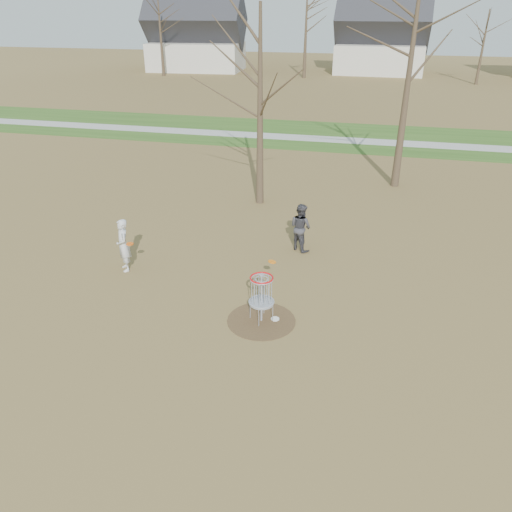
{
  "coord_description": "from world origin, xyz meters",
  "views": [
    {
      "loc": [
        2.37,
        -10.61,
        7.4
      ],
      "look_at": [
        -0.5,
        1.5,
        1.1
      ],
      "focal_mm": 35.0,
      "sensor_mm": 36.0,
      "label": 1
    }
  ],
  "objects": [
    {
      "name": "ground",
      "position": [
        0.0,
        0.0,
        0.0
      ],
      "size": [
        160.0,
        160.0,
        0.0
      ],
      "primitive_type": "plane",
      "color": "brown",
      "rests_on": "ground"
    },
    {
      "name": "green_band",
      "position": [
        0.0,
        21.0,
        0.01
      ],
      "size": [
        160.0,
        8.0,
        0.01
      ],
      "primitive_type": "cube",
      "color": "#2D5119",
      "rests_on": "ground"
    },
    {
      "name": "footpath",
      "position": [
        0.0,
        20.0,
        0.01
      ],
      "size": [
        160.0,
        1.5,
        0.01
      ],
      "primitive_type": "cube",
      "color": "#9E9E99",
      "rests_on": "green_band"
    },
    {
      "name": "dirt_circle",
      "position": [
        0.0,
        0.0,
        0.01
      ],
      "size": [
        1.8,
        1.8,
        0.01
      ],
      "primitive_type": "cylinder",
      "color": "#47331E",
      "rests_on": "ground"
    },
    {
      "name": "player_standing",
      "position": [
        -4.73,
        1.78,
        0.83
      ],
      "size": [
        0.69,
        0.72,
        1.67
      ],
      "primitive_type": "imported",
      "rotation": [
        0.0,
        0.0,
        -0.91
      ],
      "color": "silver",
      "rests_on": "ground"
    },
    {
      "name": "player_throwing",
      "position": [
        0.32,
        4.46,
        0.81
      ],
      "size": [
        1.0,
        0.96,
        1.62
      ],
      "primitive_type": "imported",
      "rotation": [
        0.0,
        0.0,
        2.53
      ],
      "color": "#3B393F",
      "rests_on": "ground"
    },
    {
      "name": "disc_grounded",
      "position": [
        0.34,
        0.14,
        0.02
      ],
      "size": [
        0.22,
        0.22,
        0.02
      ],
      "primitive_type": "cylinder",
      "color": "white",
      "rests_on": "dirt_circle"
    },
    {
      "name": "discs_in_play",
      "position": [
        -2.08,
        1.47,
        1.03
      ],
      "size": [
        4.54,
        0.27,
        0.1
      ],
      "color": "orange",
      "rests_on": "ground"
    },
    {
      "name": "disc_golf_basket",
      "position": [
        0.0,
        0.0,
        0.91
      ],
      "size": [
        0.64,
        0.64,
        1.35
      ],
      "color": "#9EA3AD",
      "rests_on": "ground"
    },
    {
      "name": "bare_trees",
      "position": [
        1.78,
        35.79,
        5.35
      ],
      "size": [
        52.62,
        44.98,
        9.0
      ],
      "color": "#382B1E",
      "rests_on": "ground"
    },
    {
      "name": "houses_row",
      "position": [
        4.32,
        52.56,
        3.52
      ],
      "size": [
        56.51,
        10.01,
        7.26
      ],
      "color": "silver",
      "rests_on": "ground"
    }
  ]
}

